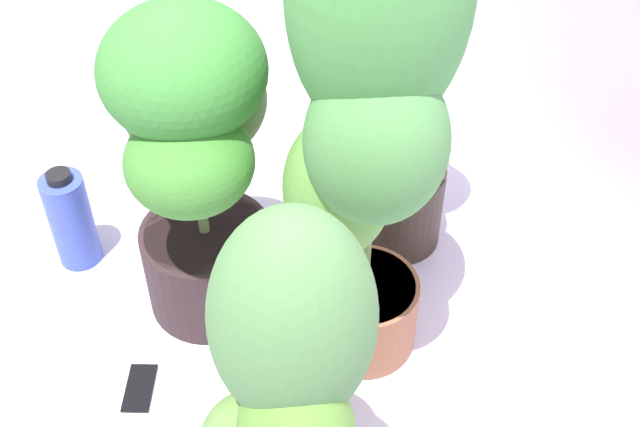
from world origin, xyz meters
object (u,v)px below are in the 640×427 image
at_px(potted_plant_back_left, 409,67).
at_px(potted_plant_front_left, 194,146).
at_px(cell_phone, 140,389).
at_px(nutrient_bottle, 71,219).
at_px(potted_plant_front_right, 291,406).
at_px(potted_plant_center, 370,100).

xyz_separation_m(potted_plant_back_left, potted_plant_front_left, (0.05, -0.47, -0.04)).
bearing_deg(cell_phone, potted_plant_front_left, -115.00).
distance_m(potted_plant_front_left, cell_phone, 0.51).
xyz_separation_m(potted_plant_back_left, nutrient_bottle, (-0.17, -0.74, -0.34)).
relative_size(potted_plant_back_left, potted_plant_front_right, 1.04).
height_order(potted_plant_back_left, potted_plant_front_left, potted_plant_back_left).
height_order(potted_plant_front_left, potted_plant_front_right, potted_plant_front_right).
height_order(potted_plant_back_left, cell_phone, potted_plant_back_left).
bearing_deg(potted_plant_center, cell_phone, -93.55).
bearing_deg(potted_plant_back_left, potted_plant_center, -36.87).
height_order(potted_plant_center, cell_phone, potted_plant_center).
bearing_deg(cell_phone, nutrient_bottle, -60.92).
bearing_deg(potted_plant_center, potted_plant_front_right, -35.02).
bearing_deg(potted_plant_front_right, nutrient_bottle, -162.63).
bearing_deg(potted_plant_front_left, potted_plant_center, 48.54).
xyz_separation_m(potted_plant_front_left, nutrient_bottle, (-0.22, -0.27, -0.30)).
bearing_deg(potted_plant_front_left, potted_plant_back_left, 96.56).
bearing_deg(nutrient_bottle, cell_phone, 8.23).
distance_m(potted_plant_back_left, potted_plant_front_right, 0.82).
height_order(potted_plant_back_left, potted_plant_center, potted_plant_center).
bearing_deg(potted_plant_front_right, potted_plant_back_left, 144.18).
relative_size(potted_plant_back_left, cell_phone, 5.08).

